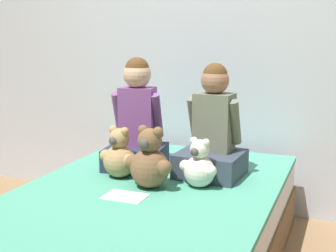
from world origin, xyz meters
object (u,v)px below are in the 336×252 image
teddy_bear_held_by_left_child (119,156)px  bed (147,231)px  child_on_right (213,133)px  sign_card (125,196)px  child_on_left (137,124)px  teddy_bear_held_by_right_child (199,166)px  teddy_bear_between_children (150,162)px

teddy_bear_held_by_left_child → bed: bearing=-18.2°
child_on_right → sign_card: size_ratio=3.03×
child_on_left → teddy_bear_held_by_right_child: 0.55m
bed → child_on_right: size_ratio=3.04×
teddy_bear_between_children → teddy_bear_held_by_right_child: bearing=34.3°
child_on_right → teddy_bear_between_children: size_ratio=1.93×
teddy_bear_between_children → child_on_right: bearing=65.3°
teddy_bear_held_by_left_child → teddy_bear_held_by_right_child: (0.47, 0.00, -0.01)m
child_on_left → teddy_bear_held_by_left_child: size_ratio=2.26×
teddy_bear_held_by_left_child → teddy_bear_between_children: size_ratio=0.88×
bed → child_on_left: child_on_left is taller
teddy_bear_between_children → child_on_left: bearing=135.3°
teddy_bear_held_by_right_child → teddy_bear_between_children: (-0.23, -0.10, 0.03)m
child_on_left → sign_card: 0.61m
child_on_left → teddy_bear_between_children: child_on_left is taller
teddy_bear_held_by_right_child → sign_card: (-0.29, -0.28, -0.11)m
child_on_left → teddy_bear_between_children: (0.24, -0.34, -0.12)m
teddy_bear_between_children → sign_card: 0.23m
teddy_bear_held_by_right_child → teddy_bear_between_children: bearing=-140.9°
teddy_bear_held_by_right_child → sign_card: 0.42m
bed → sign_card: (-0.06, -0.14, 0.23)m
bed → child_on_left: bearing=121.6°
bed → sign_card: sign_card is taller
teddy_bear_held_by_left_child → teddy_bear_between_children: 0.26m
child_on_right → child_on_left: bearing=-176.8°
bed → teddy_bear_held_by_left_child: (-0.23, 0.14, 0.35)m
child_on_right → teddy_bear_held_by_left_child: bearing=-149.8°
child_on_right → teddy_bear_held_by_right_child: size_ratio=2.40×
child_on_right → sign_card: bearing=-116.4°
teddy_bear_held_by_left_child → sign_card: 0.35m
child_on_right → teddy_bear_held_by_right_child: child_on_right is taller
bed → teddy_bear_held_by_left_child: bearing=148.5°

